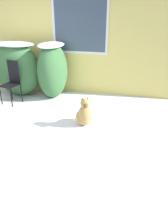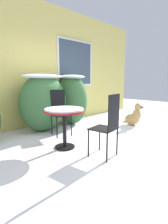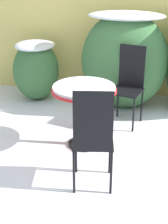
% 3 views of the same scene
% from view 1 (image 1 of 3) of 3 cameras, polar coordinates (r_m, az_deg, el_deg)
% --- Properties ---
extents(ground_plane, '(16.00, 16.00, 0.00)m').
position_cam_1_polar(ground_plane, '(4.87, -20.57, -2.74)').
color(ground_plane, white).
extents(house_wall, '(8.00, 0.10, 3.32)m').
position_cam_1_polar(house_wall, '(6.25, -11.30, 20.57)').
color(house_wall, '#E5D16B').
rests_on(house_wall, ground_plane).
extents(shrub_middle, '(1.24, 0.74, 1.40)m').
position_cam_1_polar(shrub_middle, '(6.08, -17.08, 10.91)').
color(shrub_middle, '#386638').
rests_on(shrub_middle, ground_plane).
extents(shrub_right, '(0.73, 1.07, 1.41)m').
position_cam_1_polar(shrub_right, '(5.74, -8.22, 10.96)').
color(shrub_right, '#386638').
rests_on(shrub_right, ground_plane).
extents(patio_chair_near_table, '(0.47, 0.47, 1.04)m').
position_cam_1_polar(patio_chair_near_table, '(5.66, -18.36, 7.75)').
color(patio_chair_near_table, black).
rests_on(patio_chair_near_table, ground_plane).
extents(dog, '(0.46, 0.56, 0.64)m').
position_cam_1_polar(dog, '(4.38, 0.10, -0.72)').
color(dog, tan).
rests_on(dog, ground_plane).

